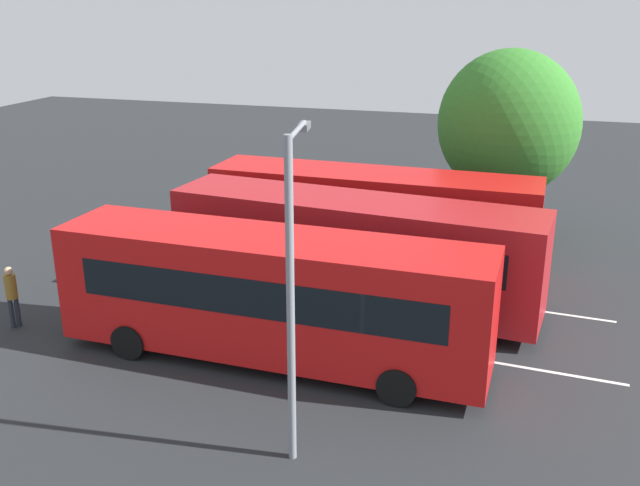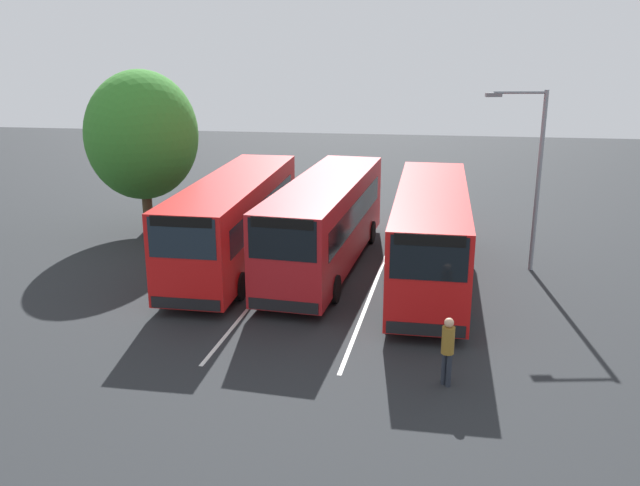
% 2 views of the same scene
% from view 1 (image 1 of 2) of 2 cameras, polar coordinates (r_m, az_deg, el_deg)
% --- Properties ---
extents(ground_plane, '(76.18, 76.18, 0.00)m').
position_cam_1_polar(ground_plane, '(21.84, 1.11, -5.04)').
color(ground_plane, '#232628').
extents(bus_far_left, '(11.13, 2.76, 3.33)m').
position_cam_1_polar(bus_far_left, '(24.46, 4.11, 2.18)').
color(bus_far_left, red).
rests_on(bus_far_left, ground).
extents(bus_center_left, '(11.26, 3.53, 3.33)m').
position_cam_1_polar(bus_center_left, '(21.24, 2.62, -0.46)').
color(bus_center_left, '#AD191E').
rests_on(bus_center_left, ground).
extents(bus_center_right, '(11.14, 2.80, 3.33)m').
position_cam_1_polar(bus_center_right, '(18.11, -3.98, -4.05)').
color(bus_center_right, red).
rests_on(bus_center_right, ground).
extents(pedestrian, '(0.45, 0.45, 1.82)m').
position_cam_1_polar(pedestrian, '(21.88, -23.34, -3.57)').
color(pedestrian, '#232833').
rests_on(pedestrian, ground).
extents(street_lamp, '(0.53, 2.21, 6.65)m').
position_cam_1_polar(street_lamp, '(13.63, -2.23, -2.80)').
color(street_lamp, gray).
rests_on(street_lamp, ground).
extents(depot_tree, '(5.31, 4.78, 7.12)m').
position_cam_1_polar(depot_tree, '(28.35, 14.76, 9.13)').
color(depot_tree, '#4C3823').
rests_on(depot_tree, ground).
extents(lane_stripe_outer_left, '(16.27, 1.27, 0.01)m').
position_cam_1_polar(lane_stripe_outer_left, '(23.48, 2.34, -3.25)').
color(lane_stripe_outer_left, silver).
rests_on(lane_stripe_outer_left, ground).
extents(lane_stripe_inner_left, '(16.27, 1.27, 0.01)m').
position_cam_1_polar(lane_stripe_inner_left, '(20.23, -0.33, -7.09)').
color(lane_stripe_inner_left, silver).
rests_on(lane_stripe_inner_left, ground).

